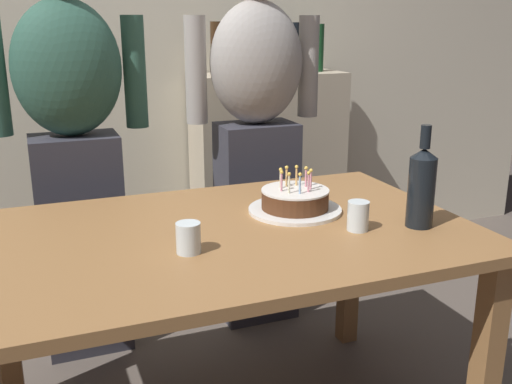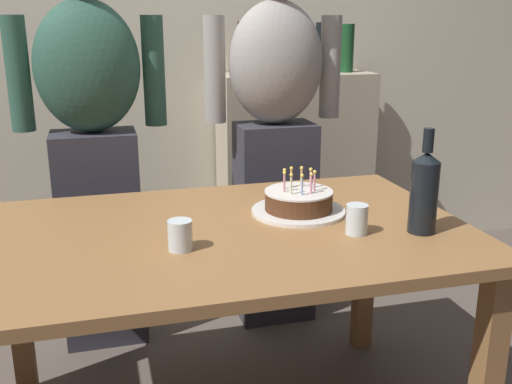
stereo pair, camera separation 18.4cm
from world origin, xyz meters
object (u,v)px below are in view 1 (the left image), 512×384
(birthday_cake, at_px, (295,201))
(water_glass_near, at_px, (188,238))
(wine_bottle, at_px, (422,186))
(person_man_bearded, at_px, (74,147))
(water_glass_far, at_px, (358,216))
(person_woman_cardigan, at_px, (257,134))

(birthday_cake, distance_m, water_glass_near, 0.48)
(wine_bottle, xyz_separation_m, person_man_bearded, (-0.94, 0.96, 0.00))
(water_glass_far, bearing_deg, birthday_cake, 113.63)
(person_woman_cardigan, bearing_deg, person_man_bearded, 0.00)
(water_glass_near, bearing_deg, person_woman_cardigan, 58.57)
(birthday_cake, xyz_separation_m, water_glass_near, (-0.43, -0.22, 0.01))
(person_woman_cardigan, bearing_deg, birthday_cake, 79.33)
(wine_bottle, bearing_deg, birthday_cake, 137.74)
(wine_bottle, bearing_deg, water_glass_near, 176.17)
(water_glass_far, bearing_deg, wine_bottle, -10.77)
(water_glass_far, bearing_deg, water_glass_near, 178.79)
(birthday_cake, distance_m, wine_bottle, 0.41)
(birthday_cake, distance_m, person_woman_cardigan, 0.70)
(wine_bottle, bearing_deg, person_man_bearded, 134.60)
(birthday_cake, xyz_separation_m, person_man_bearded, (-0.64, 0.69, 0.10))
(person_man_bearded, bearing_deg, wine_bottle, 134.60)
(birthday_cake, bearing_deg, wine_bottle, -42.26)
(water_glass_near, height_order, wine_bottle, wine_bottle)
(birthday_cake, relative_size, water_glass_far, 3.43)
(water_glass_near, xyz_separation_m, person_man_bearded, (-0.22, 0.91, 0.09))
(water_glass_near, relative_size, water_glass_far, 0.95)
(wine_bottle, bearing_deg, water_glass_far, 169.23)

